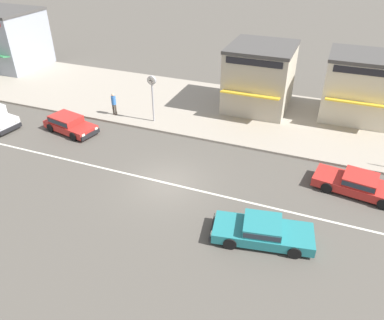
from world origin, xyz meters
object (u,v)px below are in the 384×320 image
Objects in this scene: sedan_teal_0 at (262,231)px; pedestrian_near_clock at (114,102)px; sedan_red_1 at (359,184)px; street_clock at (152,88)px; shopfront_corner_warung at (361,86)px; shopfront_far_kios at (9,39)px; hatchback_red_3 at (69,123)px; shopfront_mid_block at (260,77)px.

sedan_teal_0 is 15.95m from pedestrian_near_clock.
sedan_red_1 is 14.62m from street_clock.
pedestrian_near_clock is (-13.20, 8.92, 0.60)m from sedan_teal_0.
shopfront_far_kios is (-32.40, -0.04, 0.38)m from shopfront_corner_warung.
shopfront_corner_warung reaches higher than sedan_teal_0.
hatchback_red_3 reaches higher than sedan_teal_0.
shopfront_corner_warung is (-0.42, 9.81, 1.94)m from sedan_red_1.
shopfront_corner_warung is (18.54, 9.60, 1.88)m from hatchback_red_3.
shopfront_corner_warung is at bearing 76.65° from sedan_teal_0.
sedan_red_1 is at bearing -14.13° from street_clock.
shopfront_corner_warung is at bearing 20.75° from pedestrian_near_clock.
street_clock is at bearing -18.38° from shopfront_far_kios.
shopfront_far_kios is (-15.57, 6.34, 1.71)m from pedestrian_near_clock.
street_clock is (-14.02, 3.53, 2.14)m from sedan_red_1.
pedestrian_near_clock is 0.32× the size of shopfront_corner_warung.
pedestrian_near_clock is at bearing -178.34° from street_clock.
shopfront_corner_warung reaches higher than street_clock.
street_clock is at bearing -139.97° from shopfront_mid_block.
sedan_red_1 is 34.33m from shopfront_far_kios.
sedan_teal_0 is 0.93× the size of shopfront_corner_warung.
hatchback_red_3 is at bearing -117.95° from pedestrian_near_clock.
street_clock is at bearing 33.86° from hatchback_red_3.
shopfront_corner_warung is 0.81× the size of shopfront_far_kios.
sedan_red_1 is 1.18× the size of hatchback_red_3.
shopfront_corner_warung is at bearing 0.06° from shopfront_far_kios.
shopfront_mid_block reaches higher than sedan_teal_0.
shopfront_corner_warung is at bearing 24.80° from street_clock.
sedan_teal_0 is 0.82× the size of shopfront_mid_block.
sedan_teal_0 is at bearing -34.04° from pedestrian_near_clock.
hatchback_red_3 is 0.64× the size of shopfront_far_kios.
street_clock reaches higher than pedestrian_near_clock.
sedan_red_1 is at bearing -87.54° from shopfront_corner_warung.
sedan_red_1 is 11.90m from shopfront_mid_block.
shopfront_far_kios is at bearing 163.41° from sedan_red_1.
street_clock is (-9.97, 9.01, 2.14)m from sedan_teal_0.
street_clock is 0.57× the size of shopfront_mid_block.
sedan_red_1 is (4.05, 5.48, 0.00)m from sedan_teal_0.
hatchback_red_3 is at bearing -146.14° from street_clock.
pedestrian_near_clock is at bearing -22.16° from shopfront_far_kios.
street_clock is 0.53× the size of shopfront_far_kios.
shopfront_corner_warung is (13.60, 6.28, -0.20)m from street_clock.
sedan_teal_0 is 6.82m from sedan_red_1.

